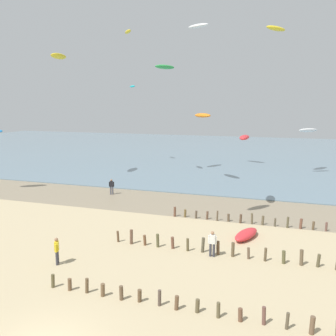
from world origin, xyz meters
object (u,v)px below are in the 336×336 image
person_nearest_camera (57,250)px  kite_aloft_10 (59,56)px  kite_aloft_6 (244,137)px  kite_aloft_11 (132,86)px  kite_aloft_2 (128,32)px  kite_aloft_7 (276,28)px  kite_aloft_8 (203,115)px  kite_aloft_0 (165,67)px  person_mid_beach (112,186)px  grounded_kite (246,234)px  person_by_waterline (212,243)px  kite_aloft_12 (198,26)px  kite_aloft_3 (308,130)px

person_nearest_camera → kite_aloft_10: size_ratio=0.50×
kite_aloft_6 → kite_aloft_11: 29.38m
kite_aloft_2 → kite_aloft_11: 13.71m
kite_aloft_7 → kite_aloft_8: 13.80m
kite_aloft_10 → kite_aloft_11: bearing=-19.5°
kite_aloft_0 → kite_aloft_10: (-11.33, -7.55, 0.90)m
kite_aloft_6 → kite_aloft_2: bearing=58.4°
person_mid_beach → kite_aloft_8: (8.04, 8.84, 7.43)m
grounded_kite → kite_aloft_6: size_ratio=1.09×
person_by_waterline → kite_aloft_2: bearing=125.3°
person_by_waterline → kite_aloft_12: bearing=105.1°
person_nearest_camera → kite_aloft_11: 39.73m
kite_aloft_11 → kite_aloft_7: bearing=30.3°
person_nearest_camera → kite_aloft_0: size_ratio=0.51×
kite_aloft_11 → person_nearest_camera: bearing=-26.1°
kite_aloft_7 → kite_aloft_10: bearing=-37.8°
person_by_waterline → kite_aloft_3: bearing=76.1°
kite_aloft_0 → kite_aloft_12: 7.40m
kite_aloft_10 → person_by_waterline: bearing=-134.5°
kite_aloft_10 → kite_aloft_11: kite_aloft_10 is taller
kite_aloft_0 → kite_aloft_3: bearing=134.6°
person_by_waterline → kite_aloft_8: (-5.30, 21.17, 7.43)m
kite_aloft_2 → person_nearest_camera: bearing=-20.0°
person_by_waterline → kite_aloft_10: bearing=142.2°
kite_aloft_2 → kite_aloft_7: size_ratio=0.61×
kite_aloft_7 → kite_aloft_0: bearing=-53.7°
person_by_waterline → kite_aloft_3: 31.42m
grounded_kite → kite_aloft_2: (-16.71, 17.23, 18.25)m
kite_aloft_2 → kite_aloft_10: (-7.86, -3.41, -3.04)m
kite_aloft_3 → kite_aloft_12: kite_aloft_12 is taller
person_nearest_camera → kite_aloft_12: 37.53m
kite_aloft_8 → person_nearest_camera: bearing=-51.8°
kite_aloft_2 → person_by_waterline: bearing=1.7°
kite_aloft_2 → person_mid_beach: bearing=-23.4°
person_nearest_camera → kite_aloft_6: (9.53, 15.82, 5.75)m
kite_aloft_11 → kite_aloft_12: size_ratio=0.60×
person_nearest_camera → kite_aloft_11: (-10.49, 36.52, 11.58)m
grounded_kite → kite_aloft_12: kite_aloft_12 is taller
kite_aloft_2 → kite_aloft_12: bearing=100.7°
kite_aloft_0 → kite_aloft_12: bearing=158.2°
kite_aloft_6 → kite_aloft_12: bearing=25.8°
kite_aloft_0 → kite_aloft_2: kite_aloft_2 is taller
kite_aloft_7 → kite_aloft_10: (-25.41, -7.91, -3.22)m
kite_aloft_7 → kite_aloft_8: size_ratio=1.06×
person_by_waterline → kite_aloft_12: size_ratio=0.52×
grounded_kite → kite_aloft_10: 32.02m
person_nearest_camera → kite_aloft_12: size_ratio=0.52×
grounded_kite → kite_aloft_12: (-9.41, 24.35, 19.89)m
kite_aloft_0 → kite_aloft_6: 19.69m
person_by_waterline → kite_aloft_0: size_ratio=0.51×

